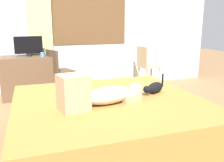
# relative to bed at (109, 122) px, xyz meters

# --- Properties ---
(ground_plane) EXTENTS (16.00, 16.00, 0.00)m
(ground_plane) POSITION_rel_bed_xyz_m (-0.07, 0.03, -0.25)
(ground_plane) COLOR olive
(back_wall_with_window) EXTENTS (6.40, 0.14, 2.90)m
(back_wall_with_window) POSITION_rel_bed_xyz_m (-0.05, 2.55, 1.19)
(back_wall_with_window) COLOR silver
(back_wall_with_window) RESTS_ON ground
(bed) EXTENTS (2.03, 1.93, 0.52)m
(bed) POSITION_rel_bed_xyz_m (0.00, 0.00, 0.00)
(bed) COLOR #38383D
(bed) RESTS_ON ground
(person_lying) EXTENTS (0.94, 0.43, 0.34)m
(person_lying) POSITION_rel_bed_xyz_m (-0.14, -0.14, 0.37)
(person_lying) COLOR #CCB299
(person_lying) RESTS_ON bed
(cat) EXTENTS (0.33, 0.22, 0.21)m
(cat) POSITION_rel_bed_xyz_m (0.56, 0.05, 0.33)
(cat) COLOR black
(cat) RESTS_ON bed
(desk) EXTENTS (0.90, 0.56, 0.74)m
(desk) POSITION_rel_bed_xyz_m (-0.83, 2.15, 0.12)
(desk) COLOR brown
(desk) RESTS_ON ground
(tv_monitor) EXTENTS (0.48, 0.10, 0.35)m
(tv_monitor) POSITION_rel_bed_xyz_m (-0.78, 2.15, 0.67)
(tv_monitor) COLOR black
(tv_monitor) RESTS_ON desk
(cup) EXTENTS (0.08, 0.08, 0.08)m
(cup) POSITION_rel_bed_xyz_m (-0.57, 2.01, 0.52)
(cup) COLOR teal
(cup) RESTS_ON desk
(chair_by_desk) EXTENTS (0.50, 0.50, 0.86)m
(chair_by_desk) POSITION_rel_bed_xyz_m (-0.32, 1.98, 0.25)
(chair_by_desk) COLOR #4C3828
(chair_by_desk) RESTS_ON ground
(chair_spare) EXTENTS (0.41, 0.41, 0.86)m
(chair_spare) POSITION_rel_bed_xyz_m (1.44, 1.99, 0.25)
(chair_spare) COLOR tan
(chair_spare) RESTS_ON ground
(curtain_left) EXTENTS (0.44, 0.06, 2.65)m
(curtain_left) POSITION_rel_bed_xyz_m (-0.56, 2.43, 1.07)
(curtain_left) COLOR #ADCC75
(curtain_left) RESTS_ON ground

